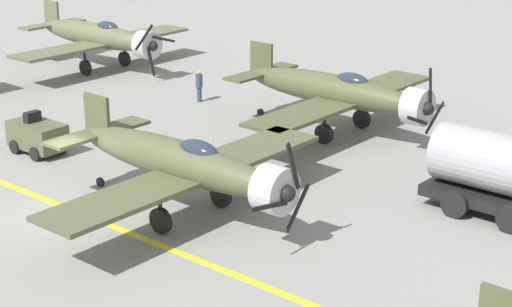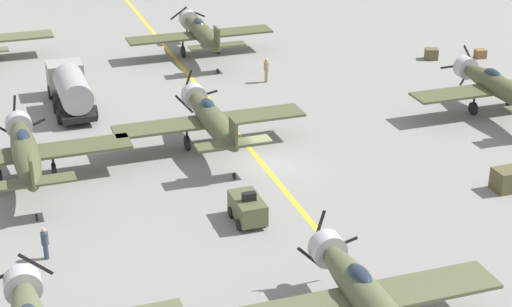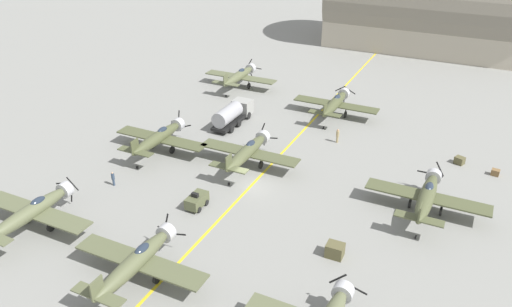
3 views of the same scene
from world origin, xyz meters
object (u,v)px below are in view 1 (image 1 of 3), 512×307
(airplane_near_left, at_px, (100,36))
(tow_tractor, at_px, (37,135))
(ground_crew_inspecting, at_px, (199,85))
(airplane_mid_left, at_px, (338,92))
(airplane_mid_center, at_px, (183,163))

(airplane_near_left, height_order, tow_tractor, airplane_near_left)
(ground_crew_inspecting, bearing_deg, airplane_mid_left, 90.36)
(tow_tractor, height_order, ground_crew_inspecting, tow_tractor)
(airplane_mid_center, bearing_deg, airplane_mid_left, 179.90)
(airplane_mid_left, relative_size, tow_tractor, 4.62)
(ground_crew_inspecting, bearing_deg, airplane_mid_center, 41.76)
(airplane_near_left, distance_m, tow_tractor, 15.31)
(airplane_mid_center, height_order, tow_tractor, airplane_mid_center)
(airplane_mid_center, relative_size, tow_tractor, 4.62)
(airplane_near_left, bearing_deg, airplane_mid_center, 68.71)
(airplane_mid_center, distance_m, ground_crew_inspecting, 15.10)
(airplane_mid_left, xyz_separation_m, tow_tractor, (10.41, -8.25, -1.22))
(tow_tractor, xyz_separation_m, ground_crew_inspecting, (-10.35, -0.39, 0.11))
(airplane_near_left, bearing_deg, ground_crew_inspecting, 93.37)
(airplane_mid_center, height_order, airplane_near_left, airplane_mid_center)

